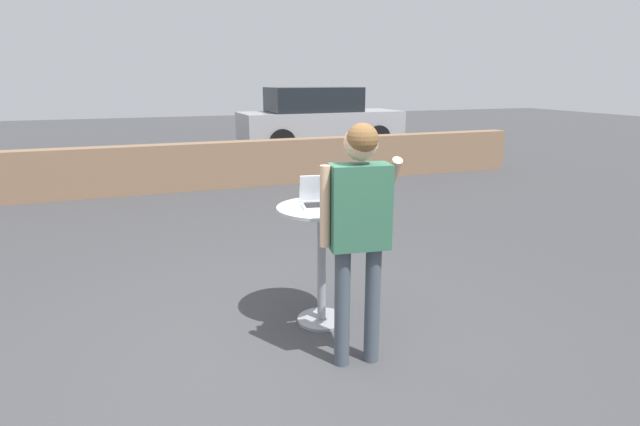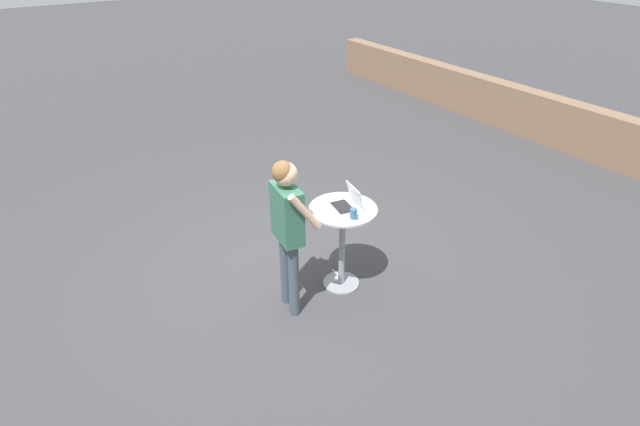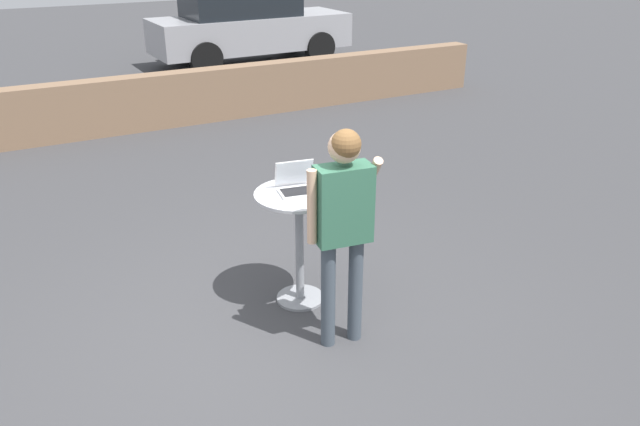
# 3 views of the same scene
# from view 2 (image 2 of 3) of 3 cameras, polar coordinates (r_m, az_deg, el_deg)

# --- Properties ---
(ground_plane) EXTENTS (50.00, 50.00, 0.00)m
(ground_plane) POSITION_cam_2_polar(r_m,az_deg,el_deg) (5.95, -4.62, -6.95)
(ground_plane) COLOR #3D3D3F
(pavement_kerb) EXTENTS (13.98, 0.35, 0.85)m
(pavement_kerb) POSITION_cam_2_polar(r_m,az_deg,el_deg) (9.88, 28.61, 7.98)
(pavement_kerb) COLOR #84664C
(pavement_kerb) RESTS_ON ground_plane
(cafe_table) EXTENTS (0.72, 0.72, 1.00)m
(cafe_table) POSITION_cam_2_polar(r_m,az_deg,el_deg) (5.38, 2.58, -2.25)
(cafe_table) COLOR gray
(cafe_table) RESTS_ON ground_plane
(laptop) EXTENTS (0.36, 0.34, 0.23)m
(laptop) POSITION_cam_2_polar(r_m,az_deg,el_deg) (5.21, 3.14, 1.16)
(laptop) COLOR silver
(laptop) RESTS_ON cafe_table
(coffee_mug) EXTENTS (0.11, 0.07, 0.11)m
(coffee_mug) POSITION_cam_2_polar(r_m,az_deg,el_deg) (5.02, 3.86, -0.08)
(coffee_mug) COLOR #336084
(coffee_mug) RESTS_ON cafe_table
(standing_person) EXTENTS (0.57, 0.35, 1.72)m
(standing_person) POSITION_cam_2_polar(r_m,az_deg,el_deg) (4.84, -3.76, -0.72)
(standing_person) COLOR #424C56
(standing_person) RESTS_ON ground_plane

